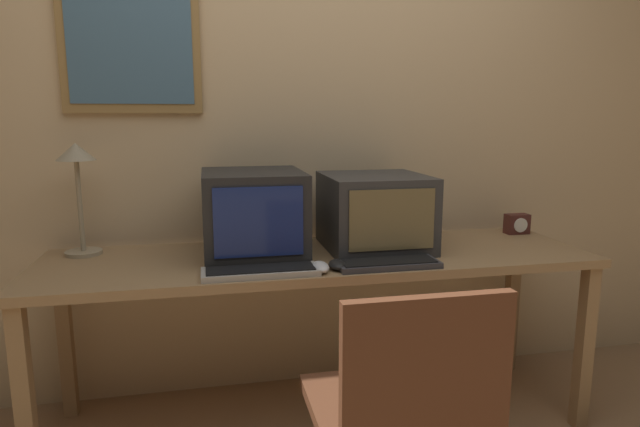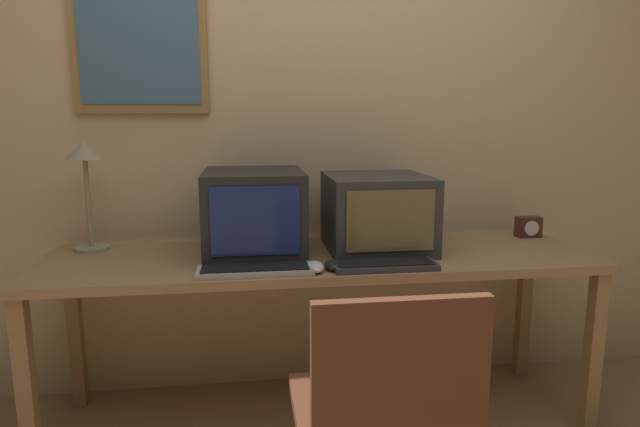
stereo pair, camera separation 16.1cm
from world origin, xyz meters
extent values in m
cube|color=#D1B284|center=(0.00, 1.44, 1.30)|extent=(8.00, 0.05, 2.60)
cube|color=olive|center=(-0.75, 1.40, 1.62)|extent=(0.58, 0.02, 0.57)
cube|color=#42667F|center=(-0.75, 1.39, 1.62)|extent=(0.51, 0.01, 0.49)
cube|color=#99754C|center=(0.00, 1.02, 0.74)|extent=(2.27, 0.65, 0.04)
cube|color=#99754C|center=(-1.08, 0.74, 0.36)|extent=(0.06, 0.06, 0.72)
cube|color=#99754C|center=(1.08, 0.74, 0.36)|extent=(0.06, 0.06, 0.72)
cube|color=#99754C|center=(-1.08, 1.30, 0.36)|extent=(0.06, 0.06, 0.72)
cube|color=#99754C|center=(1.08, 1.30, 0.36)|extent=(0.06, 0.06, 0.72)
cube|color=black|center=(-0.27, 1.09, 0.93)|extent=(0.41, 0.46, 0.35)
cube|color=navy|center=(-0.27, 0.86, 0.94)|extent=(0.33, 0.01, 0.26)
cube|color=#333333|center=(0.26, 1.09, 0.92)|extent=(0.43, 0.45, 0.32)
cube|color=brown|center=(0.26, 0.86, 0.92)|extent=(0.35, 0.01, 0.24)
cube|color=#A8A399|center=(-0.27, 0.78, 0.77)|extent=(0.42, 0.14, 0.02)
cube|color=black|center=(-0.27, 0.78, 0.78)|extent=(0.39, 0.11, 0.00)
cube|color=#333338|center=(0.21, 0.78, 0.77)|extent=(0.39, 0.15, 0.02)
cube|color=black|center=(0.21, 0.78, 0.78)|extent=(0.36, 0.12, 0.00)
ellipsoid|color=black|center=(0.02, 0.79, 0.77)|extent=(0.06, 0.10, 0.04)
ellipsoid|color=silver|center=(-0.05, 0.77, 0.77)|extent=(0.06, 0.11, 0.04)
cube|color=#4C231E|center=(1.03, 1.21, 0.80)|extent=(0.11, 0.06, 0.10)
cylinder|color=white|center=(1.03, 1.18, 0.80)|extent=(0.07, 0.00, 0.07)
cylinder|color=tan|center=(-0.97, 1.23, 0.76)|extent=(0.15, 0.15, 0.02)
cylinder|color=tan|center=(-0.97, 1.23, 0.96)|extent=(0.02, 0.02, 0.39)
cone|color=tan|center=(-0.97, 1.23, 1.18)|extent=(0.16, 0.16, 0.07)
cube|color=brown|center=(0.07, 0.29, 0.45)|extent=(0.49, 0.49, 0.04)
cube|color=brown|center=(0.07, 0.07, 0.68)|extent=(0.45, 0.04, 0.42)
camera|label=1|loc=(-0.45, -1.10, 1.32)|focal=30.00mm
camera|label=2|loc=(-0.29, -1.12, 1.32)|focal=30.00mm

